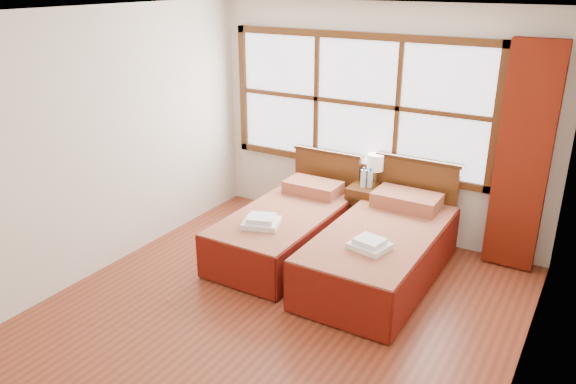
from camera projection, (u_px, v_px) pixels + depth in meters
The scene contains 15 objects.
floor at pixel (272, 318), 5.00m from camera, with size 4.50×4.50×0.00m, color brown.
ceiling at pixel (268, 13), 4.05m from camera, with size 4.50×4.50×0.00m, color white.
wall_back at pixel (377, 122), 6.32m from camera, with size 4.00×4.00×0.00m, color silver.
wall_left at pixel (97, 145), 5.48m from camera, with size 4.50×4.50×0.00m, color silver.
wall_right at pixel (535, 237), 3.57m from camera, with size 4.50×4.50×0.00m, color silver.
window at pixel (356, 103), 6.34m from camera, with size 3.16×0.06×1.56m.
curtain at pixel (523, 159), 5.50m from camera, with size 0.50×0.16×2.30m, color maroon.
bed_left at pixel (287, 228), 6.12m from camera, with size 0.94×1.96×0.91m.
bed_right at pixel (382, 249), 5.58m from camera, with size 1.02×2.04×0.99m.
nightstand at pixel (369, 212), 6.44m from camera, with size 0.46×0.46×0.62m.
towels_left at pixel (261, 221), 5.66m from camera, with size 0.44×0.41×0.11m.
towels_right at pixel (369, 244), 5.09m from camera, with size 0.38×0.35×0.10m.
lamp at pixel (375, 163), 6.31m from camera, with size 0.18×0.18×0.36m.
bottle_near at pixel (363, 178), 6.29m from camera, with size 0.06×0.06×0.23m.
bottle_far at pixel (370, 179), 6.28m from camera, with size 0.06×0.06×0.22m.
Camera 1 is at (2.30, -3.57, 2.87)m, focal length 35.00 mm.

